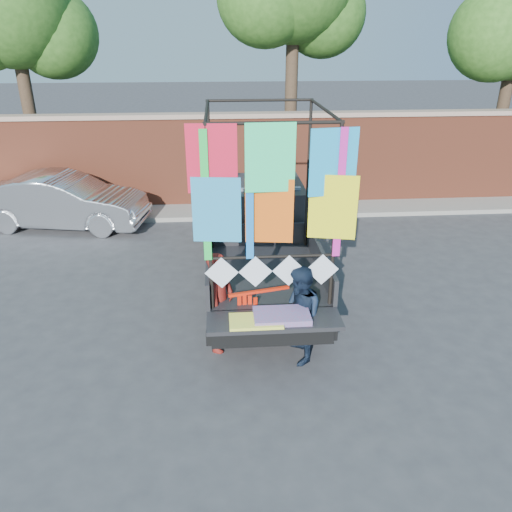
{
  "coord_description": "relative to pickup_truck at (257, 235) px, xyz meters",
  "views": [
    {
      "loc": [
        -1.15,
        -6.86,
        4.66
      ],
      "look_at": [
        -0.63,
        0.11,
        1.48
      ],
      "focal_mm": 35.0,
      "sensor_mm": 36.0,
      "label": 1
    }
  ],
  "objects": [
    {
      "name": "ground",
      "position": [
        0.43,
        -2.4,
        -0.9
      ],
      "size": [
        90.0,
        90.0,
        0.0
      ],
      "primitive_type": "plane",
      "color": "#38383A",
      "rests_on": "ground"
    },
    {
      "name": "brick_wall",
      "position": [
        0.43,
        4.6,
        0.42
      ],
      "size": [
        30.0,
        0.45,
        2.61
      ],
      "color": "brown",
      "rests_on": "ground"
    },
    {
      "name": "pickup_truck",
      "position": [
        0.0,
        0.0,
        0.0
      ],
      "size": [
        2.28,
        5.71,
        3.6
      ],
      "color": "black",
      "rests_on": "ground"
    },
    {
      "name": "streamer_bundle",
      "position": [
        -0.29,
        -2.74,
        0.0
      ],
      "size": [
        0.93,
        0.26,
        0.65
      ],
      "color": "red",
      "rests_on": "ground"
    },
    {
      "name": "sedan",
      "position": [
        -4.7,
        3.18,
        -0.22
      ],
      "size": [
        4.34,
        2.14,
        1.37
      ],
      "primitive_type": "imported",
      "rotation": [
        0.0,
        0.0,
        1.4
      ],
      "color": "silver",
      "rests_on": "ground"
    },
    {
      "name": "man",
      "position": [
        0.41,
        -2.94,
        -0.13
      ],
      "size": [
        0.63,
        0.78,
        1.55
      ],
      "primitive_type": "imported",
      "rotation": [
        0.0,
        0.0,
        -1.52
      ],
      "color": "#142034",
      "rests_on": "ground"
    },
    {
      "name": "woman",
      "position": [
        -0.77,
        -2.51,
        -0.08
      ],
      "size": [
        0.6,
        0.71,
        1.64
      ],
      "primitive_type": "imported",
      "rotation": [
        0.0,
        0.0,
        1.16
      ],
      "color": "maroon",
      "rests_on": "ground"
    },
    {
      "name": "tree_left",
      "position": [
        -6.05,
        5.72,
        4.21
      ],
      "size": [
        4.2,
        3.3,
        7.05
      ],
      "color": "#38281C",
      "rests_on": "ground"
    },
    {
      "name": "curb",
      "position": [
        0.43,
        3.9,
        -0.84
      ],
      "size": [
        30.0,
        1.2,
        0.12
      ],
      "primitive_type": "cube",
      "color": "gray",
      "rests_on": "ground"
    }
  ]
}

